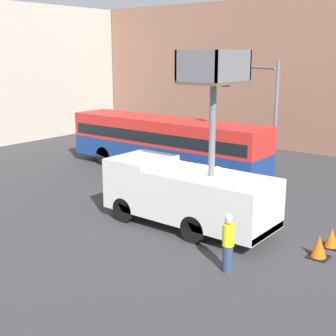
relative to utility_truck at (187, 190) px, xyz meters
name	(u,v)px	position (x,y,z in m)	size (l,w,h in m)	color
ground_plane	(203,217)	(1.34, 0.14, -1.52)	(120.00, 120.00, 0.00)	#38383A
building_backdrop_side	(284,72)	(21.23, 5.94, 3.60)	(10.00, 28.00, 10.24)	#936651
utility_truck	(187,190)	(0.00, 0.00, 0.00)	(2.47, 6.85, 6.75)	silver
city_bus	(165,140)	(6.39, 6.17, 0.28)	(2.53, 12.37, 3.03)	navy
traffic_light_pole	(259,101)	(7.82, 1.15, 2.68)	(3.33, 3.08, 6.22)	slate
road_worker_near_truck	(228,243)	(-2.32, -3.25, -0.56)	(0.38, 0.38, 1.90)	navy
road_worker_directing	(217,187)	(2.64, 0.29, -0.56)	(0.38, 0.38, 1.90)	navy
traffic_cone_near_truck	(319,247)	(0.44, -5.11, -1.15)	(0.68, 0.68, 0.77)	black
traffic_cone_mid_road	(332,238)	(1.55, -5.15, -1.20)	(0.60, 0.60, 0.69)	black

